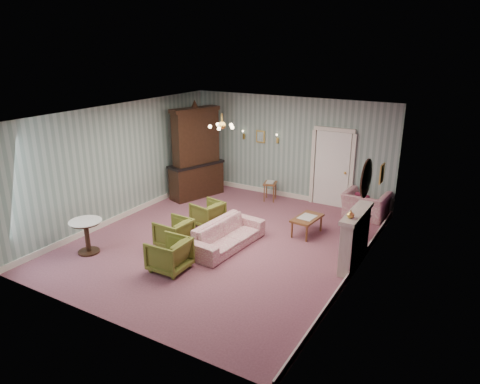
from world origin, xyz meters
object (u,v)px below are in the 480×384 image
Objects in this scene: fireplace at (355,238)px; side_table_black at (360,229)px; coffee_table at (307,226)px; pedestal_table at (87,237)px; wingback_chair at (366,201)px; olive_chair_b at (174,231)px; sofa_chintz at (227,231)px; dresser at (196,151)px; olive_chair_c at (208,212)px; olive_chair_a at (169,253)px.

fireplace is 2.40× the size of side_table_black.
coffee_table is 4.92m from pedestal_table.
olive_chair_b is at bearing 53.21° from wingback_chair.
sofa_chintz is 3.91m from wingback_chair.
coffee_table is (2.30, 2.06, -0.13)m from olive_chair_b.
dresser reaches higher than coffee_table.
dresser reaches higher than olive_chair_c.
wingback_chair is 1.23× the size of coffee_table.
fireplace is at bearing 24.77° from pedestal_table.
dresser is (-4.70, -0.82, 0.91)m from wingback_chair.
olive_chair_c is 3.62m from side_table_black.
sofa_chintz is at bearing 120.64° from olive_chair_b.
dresser is at bearing -153.04° from olive_chair_a.
sofa_chintz is at bearing -167.13° from fireplace.
fireplace reaches higher than olive_chair_c.
olive_chair_b is (-0.60, 0.90, -0.02)m from olive_chair_a.
olive_chair_a is 1.06× the size of olive_chair_b.
wingback_chair is (3.20, 2.46, 0.12)m from olive_chair_c.
dresser is 5.55m from fireplace.
coffee_table is at bearing 146.60° from fireplace.
pedestal_table is (-4.86, -3.54, 0.08)m from side_table_black.
side_table_black is at bearing -48.82° from sofa_chintz.
wingback_chair reaches higher than sofa_chintz.
olive_chair_c is at bearing -163.73° from side_table_black.
side_table_black is (0.27, -1.45, -0.17)m from wingback_chair.
olive_chair_b is 0.35× the size of sofa_chintz.
olive_chair_a is 3.42m from coffee_table.
fireplace reaches higher than olive_chair_a.
olive_chair_b is 1.83m from pedestal_table.
coffee_table is at bearing 5.06° from dresser.
coffee_table is at bearing -35.36° from sofa_chintz.
wingback_chair is at bearing 28.57° from dresser.
dresser is at bearing 91.57° from pedestal_table.
olive_chair_b is 3.86m from fireplace.
sofa_chintz is at bearing -25.11° from dresser.
olive_chair_a is 0.27× the size of dresser.
side_table_black is at bearing 126.87° from olive_chair_b.
olive_chair_c is at bearing -162.64° from coffee_table.
wingback_chair is at bearing 138.32° from olive_chair_c.
olive_chair_c is 0.25× the size of dresser.
wingback_chair is 4.86m from dresser.
olive_chair_b is 0.81× the size of coffee_table.
wingback_chair is (2.60, 4.70, 0.09)m from olive_chair_a.
side_table_black reaches higher than coffee_table.
fireplace is (5.18, -1.83, -0.79)m from dresser.
sofa_chintz reaches higher than olive_chair_c.
wingback_chair reaches higher than side_table_black.
fireplace reaches higher than pedestal_table.
olive_chair_c is 3.70m from fireplace.
wingback_chair is 2.70m from fireplace.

